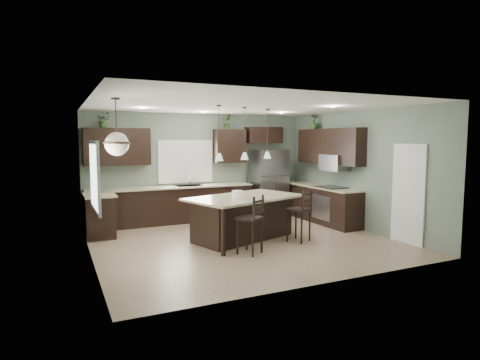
% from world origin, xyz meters
% --- Properties ---
extents(ground, '(6.00, 6.00, 0.00)m').
position_xyz_m(ground, '(0.00, 0.00, 0.00)').
color(ground, '#9E8466').
rests_on(ground, ground).
extents(pantry_door, '(0.04, 0.82, 2.04)m').
position_xyz_m(pantry_door, '(2.98, -1.55, 1.02)').
color(pantry_door, white).
rests_on(pantry_door, ground).
extents(window_back, '(1.35, 0.02, 1.00)m').
position_xyz_m(window_back, '(-0.40, 2.73, 1.55)').
color(window_back, white).
rests_on(window_back, room_shell).
extents(window_left, '(0.02, 1.10, 1.00)m').
position_xyz_m(window_left, '(-2.98, -0.80, 1.55)').
color(window_left, white).
rests_on(window_left, room_shell).
extents(left_return_cabs, '(0.60, 0.90, 0.90)m').
position_xyz_m(left_return_cabs, '(-2.70, 1.70, 0.45)').
color(left_return_cabs, black).
rests_on(left_return_cabs, ground).
extents(left_return_countertop, '(0.66, 0.96, 0.04)m').
position_xyz_m(left_return_countertop, '(-2.68, 1.70, 0.92)').
color(left_return_countertop, '#BDB48F').
rests_on(left_return_countertop, left_return_cabs).
extents(back_lower_cabs, '(4.20, 0.60, 0.90)m').
position_xyz_m(back_lower_cabs, '(-0.85, 2.45, 0.45)').
color(back_lower_cabs, black).
rests_on(back_lower_cabs, ground).
extents(back_countertop, '(4.20, 0.66, 0.04)m').
position_xyz_m(back_countertop, '(-0.85, 2.43, 0.92)').
color(back_countertop, '#BDB48F').
rests_on(back_countertop, back_lower_cabs).
extents(sink_inset, '(0.70, 0.45, 0.01)m').
position_xyz_m(sink_inset, '(-0.40, 2.43, 0.94)').
color(sink_inset, gray).
rests_on(sink_inset, back_countertop).
extents(faucet, '(0.02, 0.02, 0.28)m').
position_xyz_m(faucet, '(-0.40, 2.40, 1.08)').
color(faucet, silver).
rests_on(faucet, back_countertop).
extents(back_upper_left, '(1.55, 0.34, 0.90)m').
position_xyz_m(back_upper_left, '(-2.15, 2.58, 1.95)').
color(back_upper_left, black).
rests_on(back_upper_left, room_shell).
extents(back_upper_right, '(0.85, 0.34, 0.90)m').
position_xyz_m(back_upper_right, '(0.80, 2.58, 1.95)').
color(back_upper_right, black).
rests_on(back_upper_right, room_shell).
extents(fridge_header, '(1.05, 0.34, 0.45)m').
position_xyz_m(fridge_header, '(1.85, 2.58, 2.25)').
color(fridge_header, black).
rests_on(fridge_header, room_shell).
extents(right_lower_cabs, '(0.60, 2.35, 0.90)m').
position_xyz_m(right_lower_cabs, '(2.70, 0.87, 0.45)').
color(right_lower_cabs, black).
rests_on(right_lower_cabs, ground).
extents(right_countertop, '(0.66, 2.35, 0.04)m').
position_xyz_m(right_countertop, '(2.68, 0.87, 0.92)').
color(right_countertop, '#BDB48F').
rests_on(right_countertop, right_lower_cabs).
extents(cooktop, '(0.58, 0.75, 0.02)m').
position_xyz_m(cooktop, '(2.68, 0.60, 0.94)').
color(cooktop, black).
rests_on(cooktop, right_countertop).
extents(wall_oven_front, '(0.01, 0.72, 0.60)m').
position_xyz_m(wall_oven_front, '(2.40, 0.60, 0.45)').
color(wall_oven_front, gray).
rests_on(wall_oven_front, right_lower_cabs).
extents(right_upper_cabs, '(0.34, 2.35, 0.90)m').
position_xyz_m(right_upper_cabs, '(2.83, 0.87, 1.95)').
color(right_upper_cabs, black).
rests_on(right_upper_cabs, room_shell).
extents(microwave, '(0.40, 0.75, 0.40)m').
position_xyz_m(microwave, '(2.78, 0.60, 1.55)').
color(microwave, gray).
rests_on(microwave, right_upper_cabs).
extents(refrigerator, '(0.90, 0.74, 1.85)m').
position_xyz_m(refrigerator, '(1.85, 2.28, 0.93)').
color(refrigerator, gray).
rests_on(refrigerator, ground).
extents(kitchen_island, '(2.72, 2.06, 0.92)m').
position_xyz_m(kitchen_island, '(0.08, 0.13, 0.46)').
color(kitchen_island, black).
rests_on(kitchen_island, ground).
extents(serving_dish, '(0.24, 0.24, 0.14)m').
position_xyz_m(serving_dish, '(-0.11, 0.07, 0.99)').
color(serving_dish, white).
rests_on(serving_dish, kitchen_island).
extents(bar_stool_left, '(0.57, 0.57, 1.11)m').
position_xyz_m(bar_stool_left, '(-0.30, -0.89, 0.55)').
color(bar_stool_left, black).
rests_on(bar_stool_left, ground).
extents(bar_stool_right, '(0.55, 0.55, 1.12)m').
position_xyz_m(bar_stool_right, '(1.02, -0.52, 0.56)').
color(bar_stool_right, black).
rests_on(bar_stool_right, ground).
extents(pendant_left, '(0.17, 0.17, 1.10)m').
position_xyz_m(pendant_left, '(-0.58, -0.09, 2.25)').
color(pendant_left, silver).
rests_on(pendant_left, room_shell).
extents(pendant_center, '(0.17, 0.17, 1.10)m').
position_xyz_m(pendant_center, '(0.08, 0.13, 2.25)').
color(pendant_center, white).
rests_on(pendant_center, room_shell).
extents(pendant_right, '(0.17, 0.17, 1.10)m').
position_xyz_m(pendant_right, '(0.75, 0.35, 2.25)').
color(pendant_right, white).
rests_on(pendant_right, room_shell).
extents(chandelier, '(0.43, 0.43, 0.94)m').
position_xyz_m(chandelier, '(-2.60, -0.63, 2.33)').
color(chandelier, beige).
rests_on(chandelier, room_shell).
extents(plant_back_left, '(0.38, 0.35, 0.36)m').
position_xyz_m(plant_back_left, '(-2.44, 2.55, 2.58)').
color(plant_back_left, '#2A4E22').
rests_on(plant_back_left, back_upper_left).
extents(plant_back_right, '(0.23, 0.19, 0.41)m').
position_xyz_m(plant_back_right, '(0.71, 2.55, 2.60)').
color(plant_back_right, '#345223').
rests_on(plant_back_right, back_upper_right).
extents(plant_right_wall, '(0.28, 0.28, 0.40)m').
position_xyz_m(plant_right_wall, '(2.80, 1.51, 2.60)').
color(plant_right_wall, '#2A5224').
rests_on(plant_right_wall, right_upper_cabs).
extents(room_shell, '(6.00, 6.00, 6.00)m').
position_xyz_m(room_shell, '(0.00, 0.00, 1.70)').
color(room_shell, slate).
rests_on(room_shell, ground).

